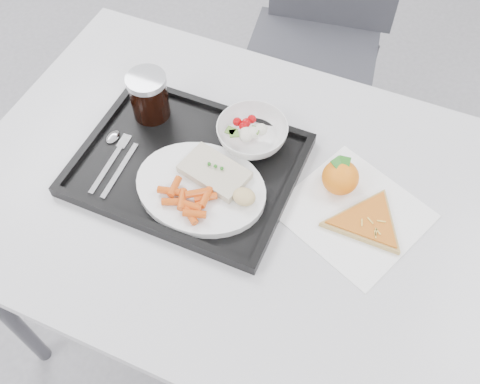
{
  "coord_description": "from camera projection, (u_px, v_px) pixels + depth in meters",
  "views": [
    {
      "loc": [
        0.22,
        -0.27,
        1.66
      ],
      "look_at": [
        -0.02,
        0.28,
        0.77
      ],
      "focal_mm": 40.0,
      "sensor_mm": 36.0,
      "label": 1
    }
  ],
  "objects": [
    {
      "name": "salad_bowl",
      "position": [
        252.0,
        134.0,
        1.14
      ],
      "size": [
        0.15,
        0.15,
        0.05
      ],
      "color": "white",
      "rests_on": "tray"
    },
    {
      "name": "tray",
      "position": [
        188.0,
        166.0,
        1.13
      ],
      "size": [
        0.45,
        0.35,
        0.03
      ],
      "color": "black",
      "rests_on": "table"
    },
    {
      "name": "table",
      "position": [
        251.0,
        211.0,
        1.15
      ],
      "size": [
        1.2,
        0.8,
        0.75
      ],
      "color": "#ABABAD",
      "rests_on": "ground"
    },
    {
      "name": "pizza_slice",
      "position": [
        368.0,
        222.0,
        1.05
      ],
      "size": [
        0.26,
        0.26,
        0.02
      ],
      "color": "tan",
      "rests_on": "napkin"
    },
    {
      "name": "carrot_pile",
      "position": [
        189.0,
        201.0,
        1.03
      ],
      "size": [
        0.12,
        0.09,
        0.02
      ],
      "color": "#CF4D13",
      "rests_on": "dinner_plate"
    },
    {
      "name": "tangerine",
      "position": [
        340.0,
        177.0,
        1.08
      ],
      "size": [
        0.09,
        0.09,
        0.07
      ],
      "color": "orange",
      "rests_on": "napkin"
    },
    {
      "name": "cola_glass",
      "position": [
        149.0,
        95.0,
        1.16
      ],
      "size": [
        0.09,
        0.09,
        0.11
      ],
      "color": "black",
      "rests_on": "tray"
    },
    {
      "name": "room",
      "position": [
        113.0,
        17.0,
        0.41
      ],
      "size": [
        6.04,
        7.04,
        2.84
      ],
      "color": "gray",
      "rests_on": "ground"
    },
    {
      "name": "dinner_plate",
      "position": [
        201.0,
        188.0,
        1.08
      ],
      "size": [
        0.27,
        0.27,
        0.02
      ],
      "color": "white",
      "rests_on": "tray"
    },
    {
      "name": "salad_contents",
      "position": [
        249.0,
        129.0,
        1.13
      ],
      "size": [
        0.08,
        0.08,
        0.02
      ],
      "color": "#A80409",
      "rests_on": "salad_bowl"
    },
    {
      "name": "cutlery",
      "position": [
        115.0,
        155.0,
        1.13
      ],
      "size": [
        0.08,
        0.17,
        0.01
      ],
      "color": "silver",
      "rests_on": "tray"
    },
    {
      "name": "chair",
      "position": [
        321.0,
        24.0,
        1.72
      ],
      "size": [
        0.48,
        0.48,
        0.93
      ],
      "color": "#33343B",
      "rests_on": "ground"
    },
    {
      "name": "napkin",
      "position": [
        354.0,
        213.0,
        1.07
      ],
      "size": [
        0.32,
        0.32,
        0.0
      ],
      "color": "white",
      "rests_on": "table"
    },
    {
      "name": "bread_roll",
      "position": [
        244.0,
        197.0,
        1.04
      ],
      "size": [
        0.06,
        0.05,
        0.03
      ],
      "color": "tan",
      "rests_on": "dinner_plate"
    },
    {
      "name": "fish_fillet",
      "position": [
        215.0,
        172.0,
        1.08
      ],
      "size": [
        0.15,
        0.11,
        0.03
      ],
      "color": "beige",
      "rests_on": "dinner_plate"
    }
  ]
}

